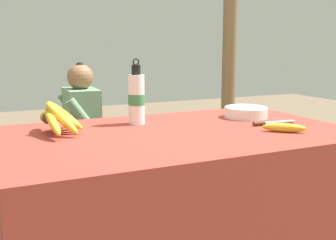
% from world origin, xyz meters
% --- Properties ---
extents(market_counter, '(1.42, 0.88, 0.77)m').
position_xyz_m(market_counter, '(0.00, 0.00, 0.39)').
color(market_counter, maroon).
rests_on(market_counter, ground_plane).
extents(banana_bunch_ripe, '(0.17, 0.31, 0.14)m').
position_xyz_m(banana_bunch_ripe, '(-0.45, 0.16, 0.84)').
color(banana_bunch_ripe, '#4C381E').
rests_on(banana_bunch_ripe, market_counter).
extents(serving_bowl, '(0.21, 0.21, 0.05)m').
position_xyz_m(serving_bowl, '(0.45, 0.15, 0.80)').
color(serving_bowl, white).
rests_on(serving_bowl, market_counter).
extents(water_bottle, '(0.07, 0.07, 0.29)m').
position_xyz_m(water_bottle, '(-0.09, 0.22, 0.89)').
color(water_bottle, white).
rests_on(water_bottle, market_counter).
extents(loose_banana_front, '(0.15, 0.14, 0.04)m').
position_xyz_m(loose_banana_front, '(0.38, -0.20, 0.79)').
color(loose_banana_front, gold).
rests_on(loose_banana_front, market_counter).
extents(knife, '(0.22, 0.04, 0.02)m').
position_xyz_m(knife, '(0.42, -0.05, 0.78)').
color(knife, '#BCBCC1').
rests_on(knife, market_counter).
extents(wooden_bench, '(1.86, 0.32, 0.39)m').
position_xyz_m(wooden_bench, '(0.12, 1.27, 0.34)').
color(wooden_bench, brown).
rests_on(wooden_bench, ground_plane).
extents(seated_vendor, '(0.41, 0.40, 1.01)m').
position_xyz_m(seated_vendor, '(-0.14, 1.24, 0.57)').
color(seated_vendor, '#232328').
rests_on(seated_vendor, ground_plane).
extents(banana_bunch_green, '(0.15, 0.25, 0.10)m').
position_xyz_m(banana_bunch_green, '(0.66, 1.27, 0.44)').
color(banana_bunch_green, '#4C381E').
rests_on(banana_bunch_green, wooden_bench).
extents(support_post_far, '(0.12, 0.12, 2.26)m').
position_xyz_m(support_post_far, '(1.34, 1.66, 1.13)').
color(support_post_far, brown).
rests_on(support_post_far, ground_plane).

